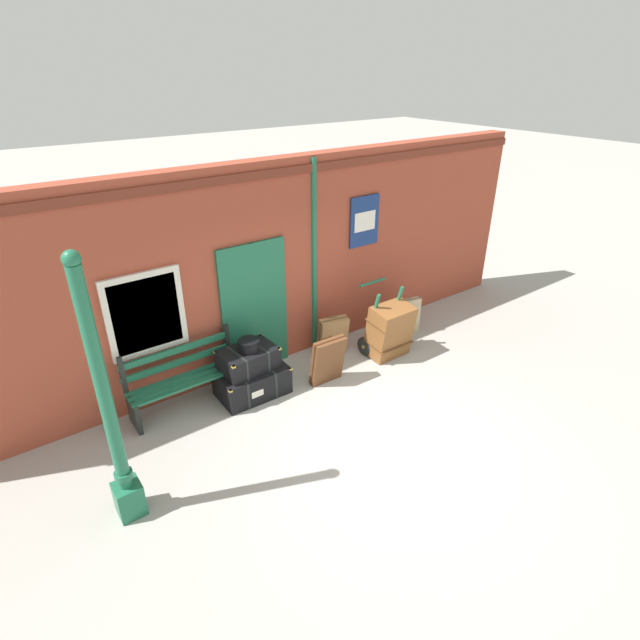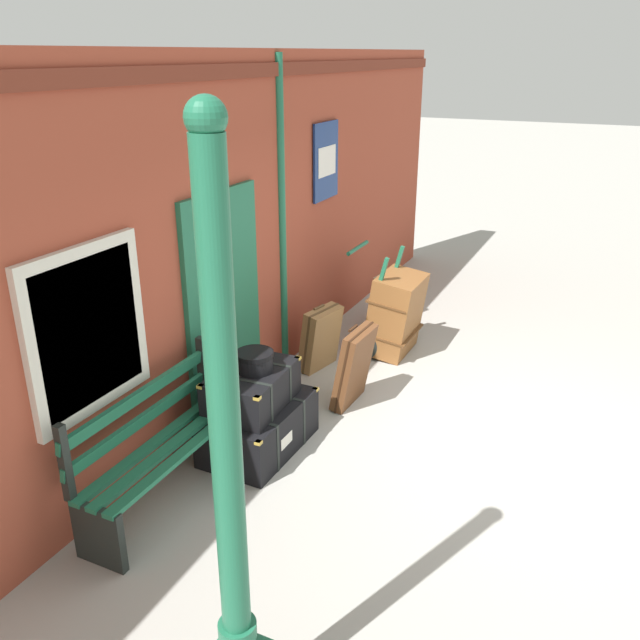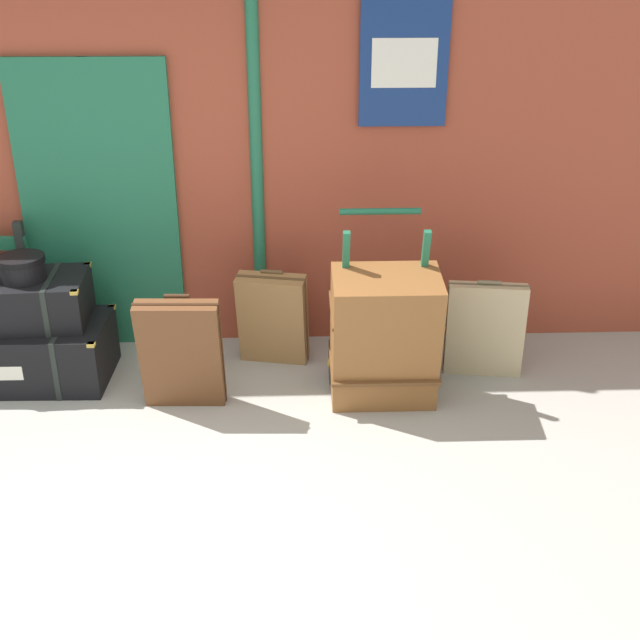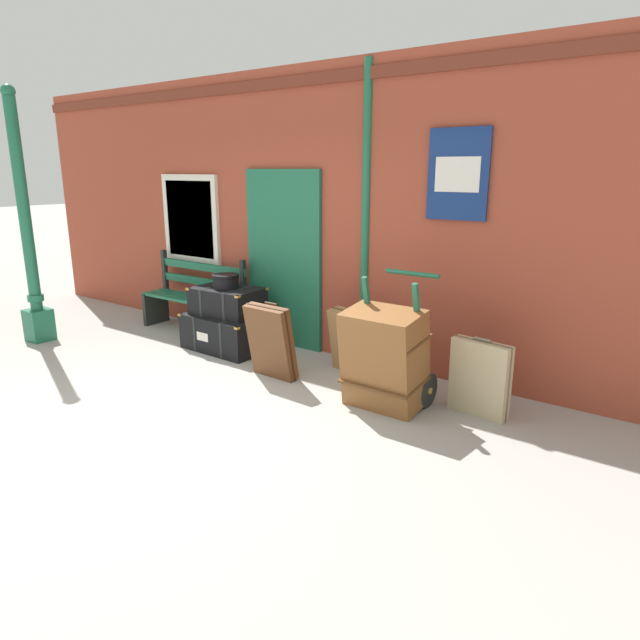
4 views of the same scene
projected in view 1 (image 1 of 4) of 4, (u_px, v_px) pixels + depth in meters
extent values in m
plane|color=#A3A099|center=(381.00, 437.00, 6.61)|extent=(60.00, 60.00, 0.00)
cube|color=#9E422D|center=(273.00, 265.00, 7.73)|extent=(10.40, 0.30, 3.20)
cube|color=maroon|center=(275.00, 173.00, 6.96)|extent=(10.40, 0.03, 0.12)
cube|color=#1E6647|center=(255.00, 309.00, 7.62)|extent=(1.10, 0.05, 2.10)
cube|color=#123D2A|center=(255.00, 309.00, 7.61)|extent=(0.06, 0.02, 2.10)
cube|color=silver|center=(146.00, 314.00, 6.59)|extent=(1.04, 0.06, 1.16)
cube|color=silver|center=(146.00, 314.00, 6.58)|extent=(0.88, 0.02, 1.00)
cylinder|color=#1E6647|center=(314.00, 259.00, 7.97)|extent=(0.09, 0.09, 3.14)
cube|color=navy|center=(364.00, 221.00, 8.28)|extent=(0.60, 0.02, 0.84)
cube|color=white|center=(365.00, 221.00, 8.27)|extent=(0.44, 0.01, 0.32)
cube|color=#1E6647|center=(129.00, 499.00, 5.42)|extent=(0.28, 0.28, 0.40)
cylinder|color=#1E6647|center=(103.00, 388.00, 4.75)|extent=(0.14, 0.14, 2.50)
cylinder|color=#1E6647|center=(124.00, 475.00, 5.26)|extent=(0.19, 0.19, 0.08)
sphere|color=#1E6647|center=(71.00, 259.00, 4.15)|extent=(0.16, 0.16, 0.16)
cube|color=#1E6647|center=(190.00, 385.00, 6.88)|extent=(1.60, 0.09, 0.04)
cube|color=#1E6647|center=(186.00, 381.00, 6.98)|extent=(1.60, 0.09, 0.04)
cube|color=#1E6647|center=(182.00, 376.00, 7.08)|extent=(1.60, 0.09, 0.04)
cube|color=#1E6647|center=(179.00, 362.00, 7.03)|extent=(1.60, 0.05, 0.10)
cube|color=#1E6647|center=(177.00, 350.00, 6.93)|extent=(1.60, 0.05, 0.10)
cube|color=black|center=(134.00, 414.00, 6.68)|extent=(0.06, 0.40, 0.45)
cube|color=black|center=(123.00, 376.00, 6.59)|extent=(0.06, 0.06, 0.56)
cube|color=black|center=(236.00, 376.00, 7.48)|extent=(0.06, 0.40, 0.45)
cube|color=black|center=(227.00, 342.00, 7.39)|extent=(0.06, 0.06, 0.56)
cube|color=black|center=(252.00, 381.00, 7.38)|extent=(1.01, 0.66, 0.42)
cube|color=black|center=(238.00, 386.00, 7.27)|extent=(0.05, 0.65, 0.43)
cube|color=black|center=(266.00, 376.00, 7.50)|extent=(0.05, 0.65, 0.43)
cube|color=#B79338|center=(231.00, 391.00, 6.83)|extent=(0.05, 0.05, 0.02)
cube|color=#B79338|center=(290.00, 369.00, 7.32)|extent=(0.05, 0.05, 0.02)
cube|color=#B79338|center=(212.00, 371.00, 7.27)|extent=(0.05, 0.05, 0.02)
cube|color=#B79338|center=(270.00, 352.00, 7.76)|extent=(0.05, 0.05, 0.02)
cube|color=silver|center=(263.00, 392.00, 7.16)|extent=(0.36, 0.01, 0.10)
cube|color=black|center=(248.00, 359.00, 7.23)|extent=(0.83, 0.59, 0.32)
cube|color=black|center=(237.00, 363.00, 7.13)|extent=(0.07, 0.55, 0.33)
cube|color=black|center=(259.00, 355.00, 7.33)|extent=(0.07, 0.55, 0.33)
cube|color=#B79338|center=(233.00, 367.00, 6.78)|extent=(0.05, 0.05, 0.02)
cube|color=#B79338|center=(279.00, 349.00, 7.21)|extent=(0.05, 0.05, 0.02)
cube|color=#B79338|center=(215.00, 352.00, 7.12)|extent=(0.05, 0.05, 0.02)
cube|color=#B79338|center=(260.00, 336.00, 7.55)|extent=(0.05, 0.05, 0.02)
cylinder|color=black|center=(249.00, 345.00, 7.11)|extent=(0.30, 0.30, 0.17)
cylinder|color=black|center=(249.00, 341.00, 7.08)|extent=(0.31, 0.31, 0.04)
cube|color=black|center=(389.00, 355.00, 8.43)|extent=(0.56, 0.28, 0.03)
cube|color=#1E6647|center=(371.00, 324.00, 8.18)|extent=(0.04, 0.33, 1.17)
cube|color=#1E6647|center=(394.00, 316.00, 8.44)|extent=(0.04, 0.33, 1.17)
cylinder|color=#1E6647|center=(373.00, 282.00, 8.25)|extent=(0.54, 0.04, 0.04)
cylinder|color=black|center=(365.00, 346.00, 8.38)|extent=(0.04, 0.32, 0.32)
cylinder|color=#B79338|center=(365.00, 346.00, 8.38)|extent=(0.07, 0.06, 0.06)
cylinder|color=black|center=(393.00, 335.00, 8.72)|extent=(0.04, 0.32, 0.32)
cylinder|color=#B79338|center=(393.00, 335.00, 8.72)|extent=(0.07, 0.06, 0.06)
cube|color=brown|center=(390.00, 331.00, 8.24)|extent=(0.68, 0.55, 0.93)
cube|color=brown|center=(389.00, 341.00, 8.33)|extent=(0.70, 0.46, 0.08)
cube|color=brown|center=(390.00, 320.00, 8.15)|extent=(0.70, 0.46, 0.08)
cube|color=tan|center=(406.00, 317.00, 8.95)|extent=(0.55, 0.20, 0.67)
cylinder|color=#71644C|center=(408.00, 299.00, 8.79)|extent=(0.16, 0.05, 0.03)
cube|color=brown|center=(406.00, 317.00, 8.95)|extent=(0.55, 0.10, 0.68)
cube|color=brown|center=(328.00, 361.00, 7.56)|extent=(0.53, 0.29, 0.78)
cylinder|color=#3A2112|center=(327.00, 337.00, 7.39)|extent=(0.16, 0.03, 0.03)
cube|color=#351E10|center=(328.00, 361.00, 7.56)|extent=(0.54, 0.18, 0.77)
cube|color=olive|center=(333.00, 336.00, 8.33)|extent=(0.53, 0.36, 0.69)
cylinder|color=brown|center=(332.00, 317.00, 8.18)|extent=(0.16, 0.06, 0.03)
cube|color=brown|center=(333.00, 336.00, 8.33)|extent=(0.51, 0.23, 0.68)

